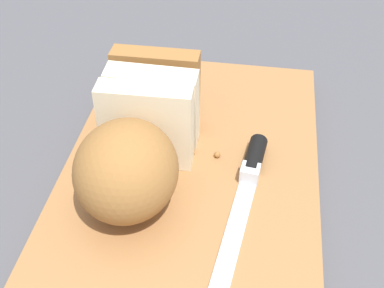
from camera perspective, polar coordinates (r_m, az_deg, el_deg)
The scene contains 6 objects.
ground_plane at distance 0.61m, azimuth -0.00°, elevation -3.62°, with size 3.00×3.00×0.00m, color #4C4C51.
cutting_board at distance 0.61m, azimuth -0.00°, elevation -2.89°, with size 0.45×0.30×0.02m, color #9E6B3D.
bread_loaf at distance 0.55m, azimuth -6.25°, elevation 0.28°, with size 0.23×0.12×0.11m.
bread_knife at distance 0.57m, azimuth 6.50°, elevation -4.24°, with size 0.27×0.06×0.02m.
crumb_near_knife at distance 0.60m, azimuth 2.94°, elevation -1.24°, with size 0.01×0.01×0.01m, color #996633.
crumb_near_loaf at distance 0.61m, azimuth 0.55°, elevation -1.10°, with size 0.00×0.00×0.00m, color #996633.
Camera 1 is at (-0.43, -0.05, 0.44)m, focal length 46.12 mm.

